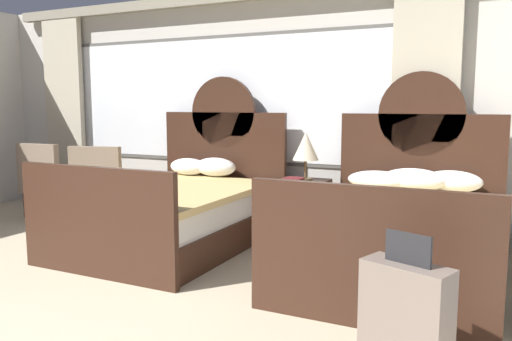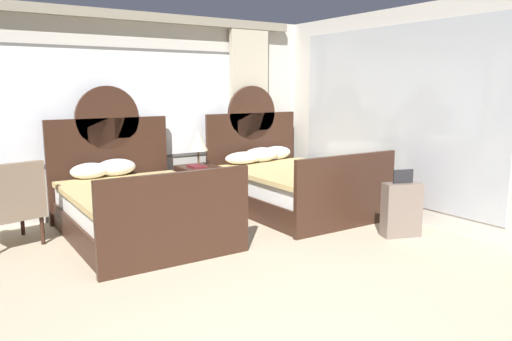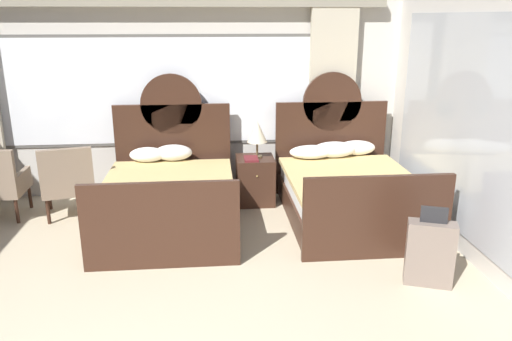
{
  "view_description": "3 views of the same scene",
  "coord_description": "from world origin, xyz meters",
  "px_view_note": "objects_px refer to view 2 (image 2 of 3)",
  "views": [
    {
      "loc": [
        3.1,
        -1.2,
        1.4
      ],
      "look_at": [
        1.3,
        2.53,
        0.87
      ],
      "focal_mm": 35.67,
      "sensor_mm": 36.0,
      "label": 1
    },
    {
      "loc": [
        -1.67,
        -2.36,
        1.71
      ],
      "look_at": [
        1.14,
        1.94,
        0.83
      ],
      "focal_mm": 34.37,
      "sensor_mm": 36.0,
      "label": 2
    },
    {
      "loc": [
        0.69,
        -2.77,
        2.44
      ],
      "look_at": [
        1.18,
        2.37,
        0.85
      ],
      "focal_mm": 35.03,
      "sensor_mm": 36.0,
      "label": 3
    }
  ],
  "objects_px": {
    "bed_near_mirror": "(290,185)",
    "book_on_nightstand": "(197,166)",
    "armchair_by_window_left": "(9,203)",
    "bed_near_window": "(137,207)",
    "nightstand_between_beds": "(198,189)",
    "table_lamp_on_nightstand": "(198,141)",
    "suitcase_on_floor": "(401,209)"
  },
  "relations": [
    {
      "from": "book_on_nightstand",
      "to": "suitcase_on_floor",
      "type": "distance_m",
      "value": 2.7
    },
    {
      "from": "bed_near_window",
      "to": "book_on_nightstand",
      "type": "height_order",
      "value": "bed_near_window"
    },
    {
      "from": "bed_near_mirror",
      "to": "table_lamp_on_nightstand",
      "type": "height_order",
      "value": "bed_near_mirror"
    },
    {
      "from": "bed_near_window",
      "to": "table_lamp_on_nightstand",
      "type": "bearing_deg",
      "value": 31.39
    },
    {
      "from": "table_lamp_on_nightstand",
      "to": "suitcase_on_floor",
      "type": "relative_size",
      "value": 0.63
    },
    {
      "from": "bed_near_window",
      "to": "bed_near_mirror",
      "type": "xyz_separation_m",
      "value": [
        2.2,
        0.02,
        0.01
      ]
    },
    {
      "from": "table_lamp_on_nightstand",
      "to": "book_on_nightstand",
      "type": "height_order",
      "value": "table_lamp_on_nightstand"
    },
    {
      "from": "table_lamp_on_nightstand",
      "to": "book_on_nightstand",
      "type": "bearing_deg",
      "value": -124.95
    },
    {
      "from": "bed_near_window",
      "to": "book_on_nightstand",
      "type": "bearing_deg",
      "value": 28.25
    },
    {
      "from": "bed_near_mirror",
      "to": "armchair_by_window_left",
      "type": "height_order",
      "value": "bed_near_mirror"
    },
    {
      "from": "armchair_by_window_left",
      "to": "book_on_nightstand",
      "type": "bearing_deg",
      "value": 4.36
    },
    {
      "from": "bed_near_mirror",
      "to": "nightstand_between_beds",
      "type": "height_order",
      "value": "bed_near_mirror"
    },
    {
      "from": "bed_near_mirror",
      "to": "nightstand_between_beds",
      "type": "distance_m",
      "value": 1.28
    },
    {
      "from": "armchair_by_window_left",
      "to": "bed_near_window",
      "type": "bearing_deg",
      "value": -16.7
    },
    {
      "from": "nightstand_between_beds",
      "to": "table_lamp_on_nightstand",
      "type": "relative_size",
      "value": 1.28
    },
    {
      "from": "suitcase_on_floor",
      "to": "book_on_nightstand",
      "type": "bearing_deg",
      "value": 123.89
    },
    {
      "from": "table_lamp_on_nightstand",
      "to": "bed_near_window",
      "type": "bearing_deg",
      "value": -148.61
    },
    {
      "from": "table_lamp_on_nightstand",
      "to": "suitcase_on_floor",
      "type": "distance_m",
      "value": 2.82
    },
    {
      "from": "nightstand_between_beds",
      "to": "armchair_by_window_left",
      "type": "relative_size",
      "value": 0.68
    },
    {
      "from": "table_lamp_on_nightstand",
      "to": "armchair_by_window_left",
      "type": "height_order",
      "value": "table_lamp_on_nightstand"
    },
    {
      "from": "bed_near_window",
      "to": "table_lamp_on_nightstand",
      "type": "height_order",
      "value": "bed_near_window"
    },
    {
      "from": "table_lamp_on_nightstand",
      "to": "suitcase_on_floor",
      "type": "xyz_separation_m",
      "value": [
        1.4,
        -2.36,
        -0.66
      ]
    },
    {
      "from": "suitcase_on_floor",
      "to": "nightstand_between_beds",
      "type": "bearing_deg",
      "value": 121.63
    },
    {
      "from": "book_on_nightstand",
      "to": "suitcase_on_floor",
      "type": "xyz_separation_m",
      "value": [
        1.5,
        -2.23,
        -0.33
      ]
    },
    {
      "from": "bed_near_mirror",
      "to": "book_on_nightstand",
      "type": "height_order",
      "value": "bed_near_mirror"
    },
    {
      "from": "book_on_nightstand",
      "to": "armchair_by_window_left",
      "type": "relative_size",
      "value": 0.28
    },
    {
      "from": "nightstand_between_beds",
      "to": "table_lamp_on_nightstand",
      "type": "bearing_deg",
      "value": 47.19
    },
    {
      "from": "table_lamp_on_nightstand",
      "to": "armchair_by_window_left",
      "type": "relative_size",
      "value": 0.53
    },
    {
      "from": "book_on_nightstand",
      "to": "nightstand_between_beds",
      "type": "bearing_deg",
      "value": 57.97
    },
    {
      "from": "nightstand_between_beds",
      "to": "suitcase_on_floor",
      "type": "distance_m",
      "value": 2.73
    },
    {
      "from": "nightstand_between_beds",
      "to": "book_on_nightstand",
      "type": "relative_size",
      "value": 2.44
    },
    {
      "from": "bed_near_mirror",
      "to": "suitcase_on_floor",
      "type": "height_order",
      "value": "bed_near_mirror"
    }
  ]
}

